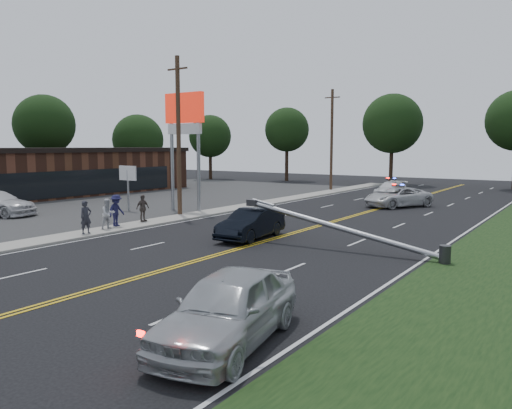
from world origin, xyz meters
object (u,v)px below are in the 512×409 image
Objects in this scene: waiting_sedan at (228,308)px; emergency_a at (398,197)px; crashed_sedan at (251,224)px; bystander_b at (108,214)px; bystander_d at (143,208)px; small_sign at (128,177)px; fallen_streetlight at (349,230)px; pylon_sign at (185,123)px; emergency_b at (391,189)px; bystander_c at (116,210)px; bystander_a at (86,217)px; utility_pole_far at (332,140)px; utility_pole_mid at (179,136)px.

waiting_sedan is 27.91m from emergency_a.
crashed_sedan is 7.81m from bystander_b.
bystander_d reaches higher than waiting_sedan.
small_sign is 1.94× the size of bystander_b.
fallen_streetlight is 5.13m from crashed_sedan.
pylon_sign is 20.16m from emergency_b.
emergency_a is at bearing -67.33° from emergency_b.
waiting_sedan is 3.06× the size of bystander_b.
emergency_b is (8.28, 17.59, -5.33)m from pylon_sign.
small_sign is at bearing 56.85° from bystander_d.
bystander_b is (-7.40, -2.47, 0.20)m from crashed_sedan.
small_sign is at bearing 167.60° from fallen_streetlight.
pylon_sign is 7.73m from bystander_d.
waiting_sedan is at bearing -130.90° from bystander_c.
fallen_streetlight is at bearing -48.55° from emergency_a.
pylon_sign is at bearing 18.71° from bystander_a.
utility_pole_far is 2.28× the size of crashed_sedan.
bystander_b is at bearing -48.41° from small_sign.
bystander_a is (-12.28, -3.95, 0.03)m from fallen_streetlight.
emergency_a is at bearing 51.81° from utility_pole_mid.
utility_pole_mid is 21.26m from emergency_b.
pylon_sign reaches higher than bystander_b.
emergency_a is 1.13× the size of emergency_b.
emergency_a is at bearing -36.28° from bystander_c.
waiting_sedan is at bearing -80.46° from fallen_streetlight.
waiting_sedan is (1.81, -10.79, -0.09)m from fallen_streetlight.
bystander_d is (1.72, -5.55, -5.10)m from pylon_sign.
emergency_b is 2.95× the size of bystander_d.
bystander_b is 0.96m from bystander_c.
bystander_a is 0.96× the size of bystander_c.
bystander_c is at bearing -104.82° from emergency_b.
waiting_sedan is at bearing -126.14° from bystander_d.
bystander_d is (-0.04, 1.95, -0.08)m from bystander_c.
emergency_a is (-3.46, 16.62, -0.20)m from fallen_streetlight.
bystander_d is (0.42, -3.55, -4.18)m from utility_pole_mid.
utility_pole_mid is (-13.39, 4.00, 4.17)m from fallen_streetlight.
pylon_sign is 5.13× the size of bystander_d.
utility_pole_far is at bearing 90.00° from utility_pole_mid.
bystander_a is at bearing -87.88° from utility_pole_far.
bystander_b is (5.66, -6.37, -1.41)m from small_sign.
small_sign is 0.33× the size of fallen_streetlight.
utility_pole_mid reaches higher than pylon_sign.
utility_pole_far is 2.17× the size of emergency_b.
emergency_a is at bearing 89.42° from waiting_sedan.
emergency_b is 26.68m from bystander_b.
utility_pole_mid is at bearing -56.98° from pylon_sign.
utility_pole_mid is at bearing -98.50° from emergency_a.
pylon_sign is 0.85× the size of fallen_streetlight.
utility_pole_mid is 9.03m from bystander_a.
bystander_b is at bearing -75.56° from pylon_sign.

